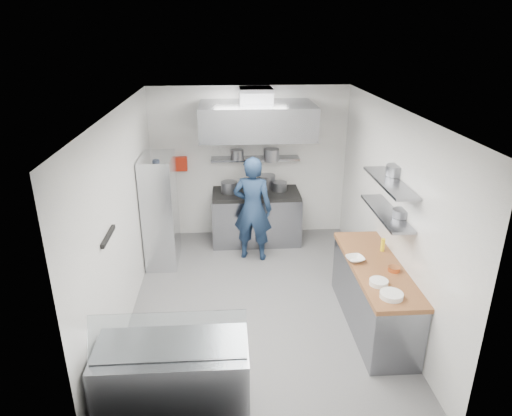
{
  "coord_description": "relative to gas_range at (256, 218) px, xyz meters",
  "views": [
    {
      "loc": [
        -0.41,
        -5.66,
        3.75
      ],
      "look_at": [
        0.0,
        0.6,
        1.25
      ],
      "focal_mm": 32.0,
      "sensor_mm": 36.0,
      "label": 1
    }
  ],
  "objects": [
    {
      "name": "plate_stack_b",
      "position": [
        1.25,
        -3.17,
        0.48
      ],
      "size": [
        0.22,
        0.22,
        0.06
      ],
      "primitive_type": "cylinder",
      "color": "white",
      "rests_on": "prep_counter_top"
    },
    {
      "name": "stock_pot_mid",
      "position": [
        0.2,
        0.26,
        0.63
      ],
      "size": [
        0.34,
        0.34,
        0.24
      ],
      "primitive_type": "cylinder",
      "color": "slate",
      "rests_on": "cooktop"
    },
    {
      "name": "rack_jar",
      "position": [
        -1.58,
        -1.06,
        1.35
      ],
      "size": [
        0.11,
        0.11,
        0.18
      ],
      "primitive_type": "cylinder",
      "color": "black",
      "rests_on": "wire_rack"
    },
    {
      "name": "gas_range",
      "position": [
        0.0,
        0.0,
        0.0
      ],
      "size": [
        1.6,
        0.8,
        0.9
      ],
      "primitive_type": "cube",
      "color": "gray",
      "rests_on": "floor"
    },
    {
      "name": "copper_pan",
      "position": [
        1.54,
        -2.87,
        0.48
      ],
      "size": [
        0.15,
        0.15,
        0.06
      ],
      "primitive_type": "cylinder",
      "color": "#D7763C",
      "rests_on": "prep_counter_top"
    },
    {
      "name": "over_range_shelf",
      "position": [
        0.0,
        0.24,
        1.07
      ],
      "size": [
        1.6,
        0.3,
        0.04
      ],
      "primitive_type": "cube",
      "color": "gray",
      "rests_on": "wall_back"
    },
    {
      "name": "wall_right",
      "position": [
        1.7,
        -2.1,
        0.95
      ],
      "size": [
        2.8,
        5.0,
        0.02
      ],
      "primitive_type": "cube",
      "rotation": [
        1.57,
        0.0,
        -1.57
      ],
      "color": "white",
      "rests_on": "floor"
    },
    {
      "name": "shelf_pot_b",
      "position": [
        0.27,
        -0.0,
        1.2
      ],
      "size": [
        0.28,
        0.28,
        0.22
      ],
      "primitive_type": "cylinder",
      "color": "slate",
      "rests_on": "over_range_shelf"
    },
    {
      "name": "shelf_pot_a",
      "position": [
        -0.33,
        0.14,
        1.18
      ],
      "size": [
        0.23,
        0.23,
        0.18
      ],
      "primitive_type": "cylinder",
      "color": "slate",
      "rests_on": "over_range_shelf"
    },
    {
      "name": "stock_pot_left",
      "position": [
        -0.49,
        0.03,
        0.61
      ],
      "size": [
        0.29,
        0.29,
        0.2
      ],
      "primitive_type": "cylinder",
      "color": "slate",
      "rests_on": "cooktop"
    },
    {
      "name": "wall_shelf_upper",
      "position": [
        1.54,
        -2.4,
        1.47
      ],
      "size": [
        0.3,
        1.3,
        0.04
      ],
      "primitive_type": "cube",
      "color": "gray",
      "rests_on": "wall_right"
    },
    {
      "name": "knife_strip",
      "position": [
        -1.88,
        -3.0,
        1.1
      ],
      "size": [
        0.04,
        0.55,
        0.05
      ],
      "primitive_type": "cube",
      "color": "black",
      "rests_on": "wall_left"
    },
    {
      "name": "ceiling",
      "position": [
        -0.1,
        -2.1,
        2.35
      ],
      "size": [
        5.0,
        5.0,
        0.0
      ],
      "primitive_type": "plane",
      "rotation": [
        3.14,
        0.0,
        0.0
      ],
      "color": "silver",
      "rests_on": "wall_back"
    },
    {
      "name": "wall_left",
      "position": [
        -1.9,
        -2.1,
        0.95
      ],
      "size": [
        2.8,
        5.0,
        0.02
      ],
      "primitive_type": "cube",
      "rotation": [
        1.57,
        0.0,
        1.57
      ],
      "color": "white",
      "rests_on": "floor"
    },
    {
      "name": "display_case",
      "position": [
        -1.1,
        -4.1,
        -0.03
      ],
      "size": [
        1.5,
        0.7,
        0.85
      ],
      "primitive_type": "cube",
      "color": "gray",
      "rests_on": "floor"
    },
    {
      "name": "wall_front",
      "position": [
        -0.1,
        -4.6,
        0.95
      ],
      "size": [
        3.6,
        2.8,
        0.02
      ],
      "primitive_type": "cube",
      "rotation": [
        -1.57,
        0.0,
        0.0
      ],
      "color": "white",
      "rests_on": "floor"
    },
    {
      "name": "stock_pot_right",
      "position": [
        0.43,
        0.07,
        0.59
      ],
      "size": [
        0.27,
        0.27,
        0.16
      ],
      "primitive_type": "cylinder",
      "color": "slate",
      "rests_on": "cooktop"
    },
    {
      "name": "plate_stack_a",
      "position": [
        1.31,
        -3.46,
        0.48
      ],
      "size": [
        0.26,
        0.26,
        0.06
      ],
      "primitive_type": "cylinder",
      "color": "white",
      "rests_on": "prep_counter_top"
    },
    {
      "name": "floor",
      "position": [
        -0.1,
        -2.1,
        -0.45
      ],
      "size": [
        5.0,
        5.0,
        0.0
      ],
      "primitive_type": "plane",
      "color": "#515154",
      "rests_on": "ground"
    },
    {
      "name": "chef",
      "position": [
        -0.1,
        -0.68,
        0.46
      ],
      "size": [
        0.75,
        0.59,
        1.81
      ],
      "primitive_type": "imported",
      "rotation": [
        0.0,
        0.0,
        2.88
      ],
      "color": "#162742",
      "rests_on": "floor"
    },
    {
      "name": "cooktop",
      "position": [
        0.0,
        0.0,
        0.48
      ],
      "size": [
        1.57,
        0.78,
        0.06
      ],
      "primitive_type": "cube",
      "color": "black",
      "rests_on": "gas_range"
    },
    {
      "name": "display_glass",
      "position": [
        -1.1,
        -4.22,
        0.62
      ],
      "size": [
        1.47,
        0.19,
        0.42
      ],
      "primitive_type": "cube",
      "rotation": [
        -0.38,
        0.0,
        0.0
      ],
      "color": "silver",
      "rests_on": "display_case"
    },
    {
      "name": "wall_shelf_lower",
      "position": [
        1.54,
        -2.4,
        1.05
      ],
      "size": [
        0.3,
        1.3,
        0.04
      ],
      "primitive_type": "cube",
      "color": "gray",
      "rests_on": "wall_right"
    },
    {
      "name": "mixing_bowl",
      "position": [
        1.13,
        -2.58,
        0.48
      ],
      "size": [
        0.27,
        0.27,
        0.06
      ],
      "primitive_type": "imported",
      "rotation": [
        0.0,
        0.0,
        0.19
      ],
      "color": "white",
      "rests_on": "prep_counter_top"
    },
    {
      "name": "extractor_hood",
      "position": [
        0.0,
        -0.18,
        1.85
      ],
      "size": [
        1.9,
        1.15,
        0.55
      ],
      "primitive_type": "cube",
      "color": "gray",
      "rests_on": "wall_back"
    },
    {
      "name": "wall_back",
      "position": [
        -0.1,
        0.4,
        0.95
      ],
      "size": [
        3.6,
        2.8,
        0.02
      ],
      "primitive_type": "cube",
      "rotation": [
        1.57,
        0.0,
        0.0
      ],
      "color": "white",
      "rests_on": "floor"
    },
    {
      "name": "rack_bin_b",
      "position": [
        -1.63,
        -0.64,
        0.85
      ],
      "size": [
        0.13,
        0.17,
        0.15
      ],
      "primitive_type": "cube",
      "color": "yellow",
      "rests_on": "wire_rack"
    },
    {
      "name": "prep_counter_base",
      "position": [
        1.38,
        -2.7,
        -0.03
      ],
      "size": [
        0.62,
        2.0,
        0.84
      ],
      "primitive_type": "cube",
      "color": "gray",
      "rests_on": "floor"
    },
    {
      "name": "prep_counter_top",
      "position": [
        1.38,
        -2.7,
        0.42
      ],
      "size": [
        0.65,
        2.04,
        0.06
      ],
      "primitive_type": "cube",
      "color": "brown",
      "rests_on": "prep_counter_base"
    },
    {
      "name": "squeeze_bottle",
      "position": [
        1.58,
        -2.32,
        0.54
      ],
      "size": [
        0.06,
        0.06,
        0.18
      ],
      "primitive_type": "cylinder",
      "color": "yellow",
      "rests_on": "prep_counter_top"
    },
    {
      "name": "red_firebox",
      "position": [
        -1.35,
        0.34,
        0.97
      ],
      "size": [
        0.22,
        0.1,
        0.26
      ],
      "primitive_type": "cube",
      "color": "red",
      "rests_on": "wall_back"
    },
    {
      "name": "wire_rack",
      "position": [
        -1.63,
        -0.69,
        0.48
      ],
      "size": [
        0.5,
        0.9,
        1.85
      ],
      "primitive_type": "cube",
      "color": "silver",
      "rests_on": "floor"
    },
    {
      "name": "shelf_pot_d",
      "position": [
        1.69,
        -2.2,
        1.56
      ],
      "size": [
        0.26,
        0.26,
        0.14
      ],
      "primitive_type": "cylinder",
      "color": "slate",
      "rests_on": "wall_shelf_upper"
    },
    {
      "name": "rack_bin_a",
      "position": [
        -1.63,
        -1.02,
        0.35
      ],
      "size": [
        0.15,
        0.19,
        0.17
      ],
      "primitive_type": "cube",
      "color": "white",
      "rests_on": "wire_rack"
    },
    {
      "name": "shelf_pot_c",
      "position": [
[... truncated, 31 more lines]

